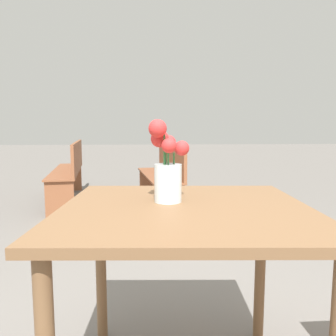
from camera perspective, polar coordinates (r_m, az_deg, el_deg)
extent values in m
cube|color=brown|center=(1.19, 3.05, -7.31)|extent=(0.94, 0.89, 0.03)
cylinder|color=brown|center=(1.69, -11.59, -16.72)|extent=(0.05, 0.05, 0.73)
cylinder|color=brown|center=(1.72, 15.76, -16.40)|extent=(0.05, 0.05, 0.73)
cylinder|color=silver|center=(1.24, 0.00, -2.64)|extent=(0.10, 0.10, 0.14)
cylinder|color=silver|center=(1.25, 0.00, -3.94)|extent=(0.09, 0.09, 0.08)
cylinder|color=#337038|center=(1.24, 1.03, -1.40)|extent=(0.01, 0.01, 0.18)
sphere|color=red|center=(1.24, 2.42, 3.46)|extent=(0.06, 0.06, 0.06)
cylinder|color=#337038|center=(1.25, 0.03, -0.88)|extent=(0.01, 0.01, 0.20)
sphere|color=red|center=(1.28, 0.09, 4.45)|extent=(0.06, 0.06, 0.06)
cylinder|color=#337038|center=(1.24, -0.39, -0.65)|extent=(0.01, 0.01, 0.21)
sphere|color=red|center=(1.25, -1.45, 5.15)|extent=(0.07, 0.07, 0.07)
cylinder|color=#337038|center=(1.22, -0.64, 0.14)|extent=(0.01, 0.01, 0.25)
sphere|color=red|center=(1.19, -1.82, 6.90)|extent=(0.07, 0.07, 0.07)
cylinder|color=#337038|center=(1.23, 0.04, -1.20)|extent=(0.01, 0.01, 0.19)
sphere|color=red|center=(1.19, 0.17, 3.91)|extent=(0.05, 0.05, 0.05)
cube|color=brown|center=(4.19, -1.64, -1.25)|extent=(0.56, 1.52, 0.02)
cube|color=brown|center=(4.20, 0.50, 1.65)|extent=(0.24, 1.48, 0.40)
cube|color=brown|center=(3.58, 0.30, -6.36)|extent=(0.33, 0.10, 0.43)
cube|color=brown|center=(4.90, -3.04, -2.74)|extent=(0.33, 0.10, 0.43)
cube|color=brown|center=(4.83, -17.33, -0.48)|extent=(0.62, 1.86, 0.02)
cube|color=brown|center=(4.80, -15.52, 2.05)|extent=(0.30, 1.81, 0.40)
cube|color=brown|center=(4.03, -18.32, -5.18)|extent=(0.33, 0.11, 0.43)
cube|color=brown|center=(5.71, -16.47, -1.64)|extent=(0.33, 0.11, 0.43)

